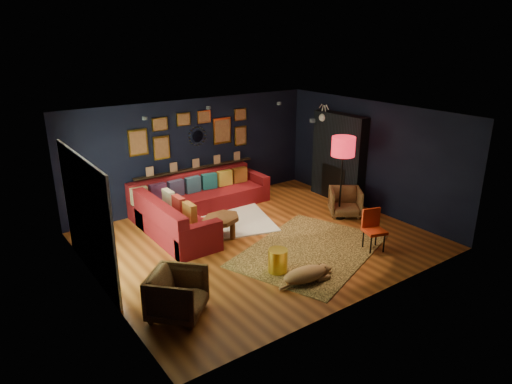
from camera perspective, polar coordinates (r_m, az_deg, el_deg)
floor at (r=9.50m, az=0.47°, el=-6.09°), size 6.50×6.50×0.00m
room_walls at (r=8.93m, az=0.49°, el=3.17°), size 6.50×6.50×6.50m
sectional at (r=10.50m, az=-8.06°, el=-1.82°), size 3.41×2.69×0.86m
ledge at (r=11.31m, az=-7.52°, el=2.97°), size 3.20×0.12×0.04m
gallery_wall at (r=11.12m, az=-7.87°, el=7.39°), size 3.15×0.04×1.02m
sunburst_mirror at (r=11.20m, az=-7.34°, el=6.93°), size 0.47×0.16×0.47m
fireplace at (r=11.71m, az=10.23°, el=3.90°), size 0.31×1.60×2.20m
deer_head at (r=11.86m, az=8.95°, el=9.28°), size 0.50×0.28×0.45m
sliding_door at (r=8.32m, az=-20.37°, el=-2.96°), size 0.06×2.80×2.20m
ceiling_spots at (r=9.36m, az=-2.41°, el=9.98°), size 3.30×2.50×0.06m
shag_rug at (r=10.34m, az=-5.14°, el=-3.88°), size 2.89×2.43×0.03m
leopard_rug at (r=9.14m, az=6.75°, el=-7.27°), size 3.58×3.09×0.02m
coffee_table at (r=9.44m, az=-4.38°, el=-3.67°), size 1.10×0.97×0.46m
pouf at (r=9.49m, az=-7.17°, el=-4.82°), size 0.57×0.57×0.37m
armchair_left at (r=7.10m, az=-9.81°, el=-12.23°), size 1.07×1.07×0.80m
armchair_right at (r=10.85m, az=11.11°, el=-1.08°), size 0.95×0.94×0.72m
gold_stool at (r=8.25m, az=2.74°, el=-8.60°), size 0.35×0.35×0.44m
orange_chair at (r=9.26m, az=14.40°, el=-4.16°), size 0.49×0.49×0.82m
floor_lamp at (r=10.33m, az=10.84°, el=5.23°), size 0.52×0.52×1.91m
dog at (r=7.98m, az=6.19°, el=-9.91°), size 1.21×0.69×0.36m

